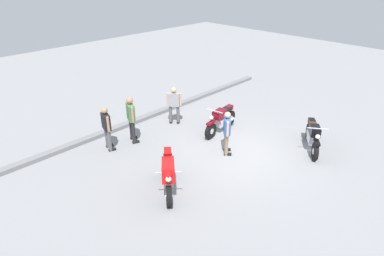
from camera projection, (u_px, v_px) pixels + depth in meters
ground_plane at (239, 152)px, 11.78m from camera, size 40.00×40.00×0.00m
curb_edge at (156, 113)px, 14.63m from camera, size 14.00×0.30×0.15m
motorcycle_maroon_cruiser at (221, 120)px, 13.00m from camera, size 2.08×0.70×1.09m
motorcycle_red_sportbike at (168, 174)px, 9.56m from camera, size 1.42×1.60×1.14m
motorcycle_black_cruiser at (313, 136)px, 11.77m from camera, size 1.78×1.30×1.09m
person_in_black_shirt at (107, 126)px, 11.56m from camera, size 0.41×0.64×1.65m
person_in_blue_shirt at (227, 131)px, 11.33m from camera, size 0.54×0.53×1.60m
person_in_green_shirt at (131, 116)px, 12.04m from camera, size 0.46×0.66×1.78m
person_in_gray_shirt at (174, 103)px, 13.50m from camera, size 0.51×0.55×1.59m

